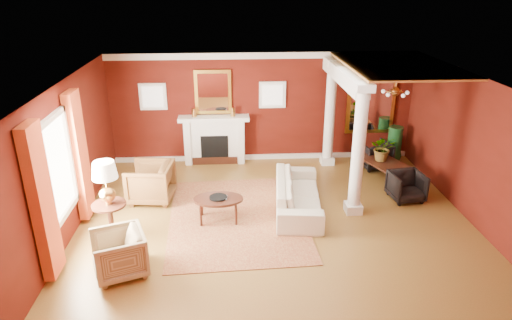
{
  "coord_description": "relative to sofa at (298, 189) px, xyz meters",
  "views": [
    {
      "loc": [
        -0.92,
        -8.18,
        4.73
      ],
      "look_at": [
        -0.36,
        0.57,
        1.15
      ],
      "focal_mm": 32.0,
      "sensor_mm": 36.0,
      "label": 1
    }
  ],
  "objects": [
    {
      "name": "room_shell",
      "position": [
        -0.54,
        -0.54,
        1.55
      ],
      "size": [
        8.04,
        7.04,
        2.92
      ],
      "color": "#53130B",
      "rests_on": "ground"
    },
    {
      "name": "potted_plant",
      "position": [
        2.28,
        1.44,
        0.56
      ],
      "size": [
        0.73,
        0.78,
        0.5
      ],
      "primitive_type": "imported",
      "rotation": [
        0.0,
        0.0,
        -0.27
      ],
      "color": "#26591E",
      "rests_on": "dining_table"
    },
    {
      "name": "dining_chair_far",
      "position": [
        2.34,
        2.18,
        -0.09
      ],
      "size": [
        0.86,
        0.82,
        0.76
      ],
      "primitive_type": "imported",
      "rotation": [
        0.0,
        0.0,
        3.34
      ],
      "color": "black",
      "rests_on": "ground"
    },
    {
      "name": "overmantel_mirror",
      "position": [
        -1.84,
        2.91,
        1.43
      ],
      "size": [
        0.95,
        0.07,
        1.15
      ],
      "color": "gold",
      "rests_on": "fireplace"
    },
    {
      "name": "chandelier",
      "position": [
        2.36,
        1.26,
        1.78
      ],
      "size": [
        0.6,
        0.62,
        0.75
      ],
      "color": "#B17C37",
      "rests_on": "room_shell"
    },
    {
      "name": "armchair_leopard",
      "position": [
        -3.22,
        0.61,
        0.02
      ],
      "size": [
        0.98,
        1.03,
        0.96
      ],
      "primitive_type": "imported",
      "rotation": [
        0.0,
        0.0,
        -1.68
      ],
      "color": "black",
      "rests_on": "ground"
    },
    {
      "name": "dining_mirror",
      "position": [
        2.36,
        2.91,
        1.08
      ],
      "size": [
        1.3,
        0.07,
        1.7
      ],
      "color": "gold",
      "rests_on": "room_shell"
    },
    {
      "name": "coffee_book",
      "position": [
        -1.68,
        -0.41,
        0.15
      ],
      "size": [
        0.16,
        0.02,
        0.21
      ],
      "primitive_type": "imported",
      "rotation": [
        0.0,
        0.0,
        -0.03
      ],
      "color": "black",
      "rests_on": "coffee_table"
    },
    {
      "name": "header_beam",
      "position": [
        1.16,
        1.36,
        2.15
      ],
      "size": [
        0.3,
        3.2,
        0.32
      ],
      "primitive_type": "cube",
      "color": "white",
      "rests_on": "column_front"
    },
    {
      "name": "ground",
      "position": [
        -0.54,
        -0.54,
        -0.47
      ],
      "size": [
        8.0,
        8.0,
        0.0
      ],
      "primitive_type": "plane",
      "color": "brown",
      "rests_on": "ground"
    },
    {
      "name": "coffee_table",
      "position": [
        -1.7,
        -0.41,
        -0.0
      ],
      "size": [
        1.01,
        1.01,
        0.51
      ],
      "rotation": [
        0.0,
        0.0,
        0.09
      ],
      "color": "black",
      "rests_on": "ground"
    },
    {
      "name": "dining_chair_near",
      "position": [
        2.49,
        0.27,
        -0.11
      ],
      "size": [
        0.77,
        0.73,
        0.72
      ],
      "primitive_type": "imported",
      "rotation": [
        0.0,
        0.0,
        0.12
      ],
      "color": "black",
      "rests_on": "ground"
    },
    {
      "name": "flank_window_right",
      "position": [
        -0.29,
        2.93,
        1.33
      ],
      "size": [
        0.7,
        0.07,
        0.7
      ],
      "color": "white",
      "rests_on": "room_shell"
    },
    {
      "name": "flank_window_left",
      "position": [
        -3.39,
        2.93,
        1.33
      ],
      "size": [
        0.7,
        0.07,
        0.7
      ],
      "color": "white",
      "rests_on": "room_shell"
    },
    {
      "name": "crown_trim",
      "position": [
        -0.54,
        2.92,
        2.35
      ],
      "size": [
        8.0,
        0.08,
        0.16
      ],
      "primitive_type": "cube",
      "color": "white",
      "rests_on": "room_shell"
    },
    {
      "name": "amber_ceiling",
      "position": [
        2.31,
        1.21,
        2.4
      ],
      "size": [
        2.3,
        3.4,
        0.04
      ],
      "primitive_type": "cube",
      "color": "#CF863C",
      "rests_on": "room_shell"
    },
    {
      "name": "column_back",
      "position": [
        1.16,
        2.46,
        0.96
      ],
      "size": [
        0.36,
        0.36,
        2.8
      ],
      "color": "white",
      "rests_on": "ground"
    },
    {
      "name": "armchair_stripe",
      "position": [
        -3.34,
        -2.11,
        -0.04
      ],
      "size": [
        1.02,
        1.05,
        0.85
      ],
      "primitive_type": "imported",
      "rotation": [
        0.0,
        0.0,
        -1.22
      ],
      "color": "tan",
      "rests_on": "ground"
    },
    {
      "name": "rug",
      "position": [
        -1.33,
        -0.33,
        -0.46
      ],
      "size": [
        2.93,
        3.82,
        0.01
      ],
      "primitive_type": "cube",
      "rotation": [
        0.0,
        0.0,
        0.04
      ],
      "color": "maroon",
      "rests_on": "ground"
    },
    {
      "name": "dining_table",
      "position": [
        2.33,
        1.39,
        -0.08
      ],
      "size": [
        0.94,
        1.47,
        0.77
      ],
      "primitive_type": "imported",
      "rotation": [
        0.0,
        0.0,
        1.93
      ],
      "color": "black",
      "rests_on": "ground"
    },
    {
      "name": "column_front",
      "position": [
        1.16,
        -0.24,
        0.96
      ],
      "size": [
        0.36,
        0.36,
        2.8
      ],
      "color": "white",
      "rests_on": "ground"
    },
    {
      "name": "green_urn",
      "position": [
        2.96,
        2.46,
        -0.07
      ],
      "size": [
        0.42,
        0.42,
        1.01
      ],
      "color": "#15441C",
      "rests_on": "ground"
    },
    {
      "name": "left_window",
      "position": [
        -4.44,
        -1.14,
        0.96
      ],
      "size": [
        0.21,
        2.55,
        2.6
      ],
      "color": "white",
      "rests_on": "room_shell"
    },
    {
      "name": "sofa",
      "position": [
        0.0,
        0.0,
        0.0
      ],
      "size": [
        0.94,
        2.44,
        0.93
      ],
      "primitive_type": "imported",
      "rotation": [
        0.0,
        0.0,
        1.47
      ],
      "color": "#F5EBCE",
      "rests_on": "ground"
    },
    {
      "name": "base_trim",
      "position": [
        -0.54,
        2.92,
        -0.41
      ],
      "size": [
        8.0,
        0.08,
        0.12
      ],
      "primitive_type": "cube",
      "color": "white",
      "rests_on": "ground"
    },
    {
      "name": "fireplace",
      "position": [
        -1.84,
        2.78,
        0.18
      ],
      "size": [
        1.85,
        0.42,
        1.29
      ],
      "color": "white",
      "rests_on": "ground"
    },
    {
      "name": "side_table",
      "position": [
        -3.74,
        -0.97,
        0.62
      ],
      "size": [
        0.64,
        0.64,
        1.59
      ],
      "rotation": [
        0.0,
        0.0,
        0.42
      ],
      "color": "black",
      "rests_on": "ground"
    }
  ]
}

